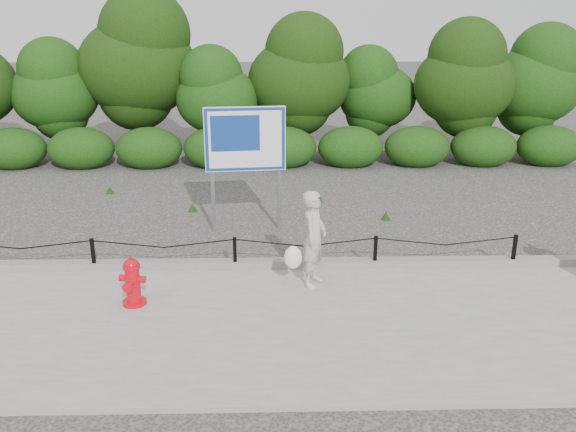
# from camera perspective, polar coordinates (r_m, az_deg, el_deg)

# --- Properties ---
(ground) EXTENTS (90.00, 90.00, 0.00)m
(ground) POSITION_cam_1_polar(r_m,az_deg,el_deg) (11.01, -4.93, -5.31)
(ground) COLOR #2D2B28
(ground) RESTS_ON ground
(sidewalk) EXTENTS (14.00, 4.00, 0.08)m
(sidewalk) POSITION_cam_1_polar(r_m,az_deg,el_deg) (9.20, -5.67, -10.19)
(sidewalk) COLOR gray
(sidewalk) RESTS_ON ground
(curb) EXTENTS (14.00, 0.22, 0.14)m
(curb) POSITION_cam_1_polar(r_m,az_deg,el_deg) (10.99, -4.94, -4.49)
(curb) COLOR slate
(curb) RESTS_ON sidewalk
(chain_barrier) EXTENTS (10.06, 0.06, 0.60)m
(chain_barrier) POSITION_cam_1_polar(r_m,az_deg,el_deg) (10.83, -5.00, -3.10)
(chain_barrier) COLOR black
(chain_barrier) RESTS_ON sidewalk
(treeline) EXTENTS (20.34, 3.74, 4.99)m
(treeline) POSITION_cam_1_polar(r_m,az_deg,el_deg) (19.13, -4.05, 12.90)
(treeline) COLOR black
(treeline) RESTS_ON ground
(fire_hydrant) EXTENTS (0.44, 0.46, 0.80)m
(fire_hydrant) POSITION_cam_1_polar(r_m,az_deg,el_deg) (9.82, -14.34, -6.02)
(fire_hydrant) COLOR red
(fire_hydrant) RESTS_ON sidewalk
(pedestrian) EXTENTS (0.79, 0.70, 1.64)m
(pedestrian) POSITION_cam_1_polar(r_m,az_deg,el_deg) (10.04, 2.32, -2.25)
(pedestrian) COLOR #BCB4A1
(pedestrian) RESTS_ON sidewalk
(advertising_sign) EXTENTS (1.65, 0.28, 2.64)m
(advertising_sign) POSITION_cam_1_polar(r_m,az_deg,el_deg) (12.49, -4.05, 6.65)
(advertising_sign) COLOR slate
(advertising_sign) RESTS_ON ground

